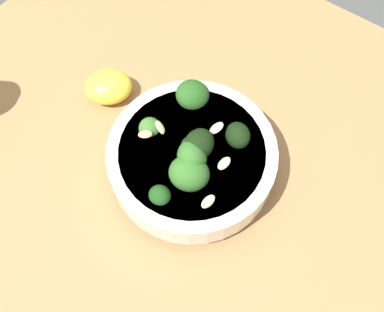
{
  "coord_description": "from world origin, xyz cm",
  "views": [
    {
      "loc": [
        -20.05,
        -19.34,
        49.59
      ],
      "look_at": [
        -1.17,
        -5.74,
        4.0
      ],
      "focal_mm": 41.21,
      "sensor_mm": 36.0,
      "label": 1
    }
  ],
  "objects": [
    {
      "name": "lemon_wedge",
      "position": [
        1.57,
        9.92,
        1.82
      ],
      "size": [
        8.04,
        8.16,
        3.64
      ],
      "primitive_type": "ellipsoid",
      "rotation": [
        0.0,
        0.0,
        5.42
      ],
      "color": "yellow",
      "rests_on": "ground_plane"
    },
    {
      "name": "ground_plane",
      "position": [
        0.0,
        0.0,
        -2.04
      ],
      "size": [
        68.92,
        68.92,
        4.07
      ],
      "primitive_type": "cube",
      "color": "#996D42"
    },
    {
      "name": "bowl_of_broccoli",
      "position": [
        -1.16,
        -5.73,
        3.75
      ],
      "size": [
        19.62,
        19.62,
        10.0
      ],
      "color": "silver",
      "rests_on": "ground_plane"
    }
  ]
}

